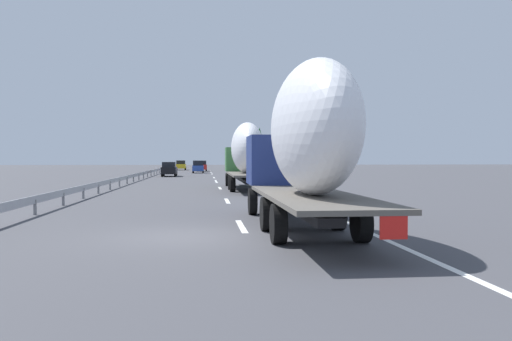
{
  "coord_description": "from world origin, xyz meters",
  "views": [
    {
      "loc": [
        -14.7,
        -0.57,
        2.21
      ],
      "look_at": [
        15.3,
        -3.64,
        1.51
      ],
      "focal_mm": 36.18,
      "sensor_mm": 36.0,
      "label": 1
    }
  ],
  "objects_px": {
    "car_black_suv": "(169,169)",
    "car_blue_sedan": "(198,167)",
    "car_yellow_coupe": "(181,165)",
    "truck_lead": "(246,153)",
    "truck_trailing": "(305,142)",
    "road_sign": "(262,158)",
    "car_red_compact": "(202,166)"
  },
  "relations": [
    {
      "from": "car_red_compact",
      "to": "car_blue_sedan",
      "type": "bearing_deg",
      "value": 177.37
    },
    {
      "from": "car_yellow_coupe",
      "to": "truck_lead",
      "type": "bearing_deg",
      "value": -173.46
    },
    {
      "from": "car_yellow_coupe",
      "to": "car_black_suv",
      "type": "bearing_deg",
      "value": -179.84
    },
    {
      "from": "truck_lead",
      "to": "car_black_suv",
      "type": "height_order",
      "value": "truck_lead"
    },
    {
      "from": "car_blue_sedan",
      "to": "road_sign",
      "type": "xyz_separation_m",
      "value": [
        -25.82,
        -6.93,
        1.34
      ]
    },
    {
      "from": "car_black_suv",
      "to": "car_blue_sedan",
      "type": "height_order",
      "value": "car_blue_sedan"
    },
    {
      "from": "truck_lead",
      "to": "car_yellow_coupe",
      "type": "distance_m",
      "value": 64.45
    },
    {
      "from": "car_black_suv",
      "to": "road_sign",
      "type": "xyz_separation_m",
      "value": [
        -10.89,
        -10.34,
        1.38
      ]
    },
    {
      "from": "truck_trailing",
      "to": "road_sign",
      "type": "height_order",
      "value": "truck_trailing"
    },
    {
      "from": "car_yellow_coupe",
      "to": "car_blue_sedan",
      "type": "distance_m",
      "value": 21.52
    },
    {
      "from": "car_black_suv",
      "to": "car_red_compact",
      "type": "bearing_deg",
      "value": -8.57
    },
    {
      "from": "truck_lead",
      "to": "car_yellow_coupe",
      "type": "bearing_deg",
      "value": 6.54
    },
    {
      "from": "truck_lead",
      "to": "car_red_compact",
      "type": "bearing_deg",
      "value": 3.53
    },
    {
      "from": "truck_lead",
      "to": "road_sign",
      "type": "height_order",
      "value": "truck_lead"
    },
    {
      "from": "car_red_compact",
      "to": "car_blue_sedan",
      "type": "relative_size",
      "value": 0.99
    },
    {
      "from": "car_yellow_coupe",
      "to": "road_sign",
      "type": "bearing_deg",
      "value": -167.49
    },
    {
      "from": "truck_lead",
      "to": "car_blue_sedan",
      "type": "bearing_deg",
      "value": 5.12
    },
    {
      "from": "road_sign",
      "to": "truck_lead",
      "type": "bearing_deg",
      "value": 169.64
    },
    {
      "from": "road_sign",
      "to": "car_red_compact",
      "type": "bearing_deg",
      "value": 9.89
    },
    {
      "from": "road_sign",
      "to": "car_black_suv",
      "type": "bearing_deg",
      "value": 43.5
    },
    {
      "from": "truck_lead",
      "to": "truck_trailing",
      "type": "xyz_separation_m",
      "value": [
        -21.53,
        0.0,
        0.1
      ]
    },
    {
      "from": "truck_trailing",
      "to": "car_red_compact",
      "type": "relative_size",
      "value": 3.19
    },
    {
      "from": "truck_trailing",
      "to": "car_blue_sedan",
      "type": "distance_m",
      "value": 64.45
    },
    {
      "from": "truck_lead",
      "to": "car_black_suv",
      "type": "xyz_separation_m",
      "value": [
        27.86,
        7.24,
        -1.68
      ]
    },
    {
      "from": "truck_trailing",
      "to": "car_blue_sedan",
      "type": "relative_size",
      "value": 3.14
    },
    {
      "from": "car_black_suv",
      "to": "car_blue_sedan",
      "type": "xyz_separation_m",
      "value": [
        14.92,
        -3.41,
        0.04
      ]
    },
    {
      "from": "car_yellow_coupe",
      "to": "road_sign",
      "type": "distance_m",
      "value": 48.21
    },
    {
      "from": "truck_lead",
      "to": "car_yellow_coupe",
      "type": "xyz_separation_m",
      "value": [
        64.01,
        7.34,
        -1.66
      ]
    },
    {
      "from": "car_black_suv",
      "to": "car_red_compact",
      "type": "xyz_separation_m",
      "value": [
        25.96,
        -3.91,
        0.02
      ]
    },
    {
      "from": "truck_trailing",
      "to": "truck_lead",
      "type": "bearing_deg",
      "value": -0.0
    },
    {
      "from": "truck_trailing",
      "to": "road_sign",
      "type": "xyz_separation_m",
      "value": [
        38.49,
        -3.1,
        -0.4
      ]
    },
    {
      "from": "truck_trailing",
      "to": "car_yellow_coupe",
      "type": "relative_size",
      "value": 2.83
    }
  ]
}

